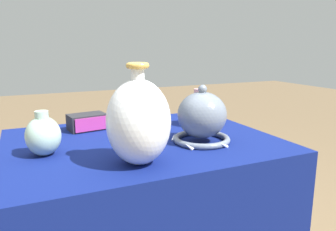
{
  "coord_description": "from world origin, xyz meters",
  "views": [
    {
      "loc": [
        -0.4,
        -1.14,
        1.13
      ],
      "look_at": [
        0.05,
        -0.14,
        0.89
      ],
      "focal_mm": 35.0,
      "sensor_mm": 36.0,
      "label": 1
    }
  ],
  "objects_px": {
    "mosaic_tile_box": "(87,122)",
    "jar_round_rose": "(199,109)",
    "vase_tall_bulbous": "(139,122)",
    "vase_dome_bell": "(202,119)",
    "jar_round_celadon": "(43,136)"
  },
  "relations": [
    {
      "from": "jar_round_celadon",
      "to": "jar_round_rose",
      "type": "xyz_separation_m",
      "value": [
        0.66,
        0.15,
        0.01
      ]
    },
    {
      "from": "vase_dome_bell",
      "to": "jar_round_rose",
      "type": "relative_size",
      "value": 1.37
    },
    {
      "from": "vase_tall_bulbous",
      "to": "jar_round_rose",
      "type": "relative_size",
      "value": 1.86
    },
    {
      "from": "vase_tall_bulbous",
      "to": "mosaic_tile_box",
      "type": "xyz_separation_m",
      "value": [
        -0.07,
        0.47,
        -0.1
      ]
    },
    {
      "from": "vase_tall_bulbous",
      "to": "vase_dome_bell",
      "type": "relative_size",
      "value": 1.36
    },
    {
      "from": "vase_dome_bell",
      "to": "mosaic_tile_box",
      "type": "height_order",
      "value": "vase_dome_bell"
    },
    {
      "from": "mosaic_tile_box",
      "to": "jar_round_celadon",
      "type": "distance_m",
      "value": 0.33
    },
    {
      "from": "vase_dome_bell",
      "to": "jar_round_rose",
      "type": "height_order",
      "value": "vase_dome_bell"
    },
    {
      "from": "vase_dome_bell",
      "to": "mosaic_tile_box",
      "type": "xyz_separation_m",
      "value": [
        -0.35,
        0.36,
        -0.06
      ]
    },
    {
      "from": "vase_dome_bell",
      "to": "mosaic_tile_box",
      "type": "distance_m",
      "value": 0.5
    },
    {
      "from": "vase_tall_bulbous",
      "to": "jar_round_rose",
      "type": "height_order",
      "value": "vase_tall_bulbous"
    },
    {
      "from": "mosaic_tile_box",
      "to": "vase_dome_bell",
      "type": "bearing_deg",
      "value": -53.94
    },
    {
      "from": "vase_tall_bulbous",
      "to": "jar_round_celadon",
      "type": "bearing_deg",
      "value": 141.96
    },
    {
      "from": "mosaic_tile_box",
      "to": "jar_round_rose",
      "type": "xyz_separation_m",
      "value": [
        0.47,
        -0.13,
        0.04
      ]
    },
    {
      "from": "vase_dome_bell",
      "to": "jar_round_rose",
      "type": "bearing_deg",
      "value": 62.38
    }
  ]
}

